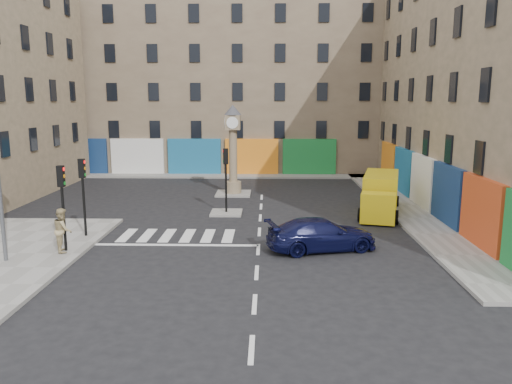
{
  "coord_description": "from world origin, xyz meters",
  "views": [
    {
      "loc": [
        0.42,
        -20.32,
        6.6
      ],
      "look_at": [
        -0.18,
        4.26,
        2.0
      ],
      "focal_mm": 35.0,
      "sensor_mm": 36.0,
      "label": 1
    }
  ],
  "objects_px": {
    "yellow_van": "(380,194)",
    "pedestrian_tan": "(63,230)",
    "traffic_light_island": "(226,170)",
    "clock_pillar": "(233,144)",
    "traffic_light_left_near": "(62,194)",
    "navy_sedan": "(321,234)",
    "traffic_light_left_far": "(83,185)"
  },
  "relations": [
    {
      "from": "clock_pillar",
      "to": "pedestrian_tan",
      "type": "distance_m",
      "value": 15.48
    },
    {
      "from": "traffic_light_left_near",
      "to": "yellow_van",
      "type": "relative_size",
      "value": 0.57
    },
    {
      "from": "clock_pillar",
      "to": "traffic_light_left_near",
      "type": "bearing_deg",
      "value": -114.55
    },
    {
      "from": "traffic_light_left_far",
      "to": "navy_sedan",
      "type": "height_order",
      "value": "traffic_light_left_far"
    },
    {
      "from": "traffic_light_left_far",
      "to": "pedestrian_tan",
      "type": "height_order",
      "value": "traffic_light_left_far"
    },
    {
      "from": "clock_pillar",
      "to": "navy_sedan",
      "type": "relative_size",
      "value": 1.25
    },
    {
      "from": "traffic_light_left_far",
      "to": "clock_pillar",
      "type": "xyz_separation_m",
      "value": [
        6.3,
        11.4,
        0.93
      ]
    },
    {
      "from": "traffic_light_left_near",
      "to": "traffic_light_left_far",
      "type": "bearing_deg",
      "value": 90.0
    },
    {
      "from": "clock_pillar",
      "to": "yellow_van",
      "type": "distance_m",
      "value": 10.87
    },
    {
      "from": "traffic_light_left_near",
      "to": "pedestrian_tan",
      "type": "height_order",
      "value": "traffic_light_left_near"
    },
    {
      "from": "traffic_light_left_far",
      "to": "pedestrian_tan",
      "type": "relative_size",
      "value": 1.96
    },
    {
      "from": "yellow_van",
      "to": "pedestrian_tan",
      "type": "relative_size",
      "value": 3.43
    },
    {
      "from": "clock_pillar",
      "to": "pedestrian_tan",
      "type": "xyz_separation_m",
      "value": [
        -6.34,
        -13.91,
        -2.45
      ]
    },
    {
      "from": "traffic_light_left_far",
      "to": "yellow_van",
      "type": "relative_size",
      "value": 0.57
    },
    {
      "from": "yellow_van",
      "to": "pedestrian_tan",
      "type": "height_order",
      "value": "yellow_van"
    },
    {
      "from": "traffic_light_island",
      "to": "navy_sedan",
      "type": "xyz_separation_m",
      "value": [
        4.8,
        -6.96,
        -1.88
      ]
    },
    {
      "from": "yellow_van",
      "to": "pedestrian_tan",
      "type": "bearing_deg",
      "value": -136.93
    },
    {
      "from": "traffic_light_island",
      "to": "clock_pillar",
      "type": "relative_size",
      "value": 0.61
    },
    {
      "from": "clock_pillar",
      "to": "navy_sedan",
      "type": "xyz_separation_m",
      "value": [
        4.8,
        -12.95,
        -2.84
      ]
    },
    {
      "from": "traffic_light_island",
      "to": "pedestrian_tan",
      "type": "xyz_separation_m",
      "value": [
        -6.34,
        -7.91,
        -1.49
      ]
    },
    {
      "from": "navy_sedan",
      "to": "clock_pillar",
      "type": "bearing_deg",
      "value": 5.91
    },
    {
      "from": "traffic_light_island",
      "to": "pedestrian_tan",
      "type": "distance_m",
      "value": 10.25
    },
    {
      "from": "traffic_light_island",
      "to": "traffic_light_left_far",
      "type": "bearing_deg",
      "value": -139.4
    },
    {
      "from": "navy_sedan",
      "to": "pedestrian_tan",
      "type": "relative_size",
      "value": 2.57
    },
    {
      "from": "traffic_light_left_near",
      "to": "clock_pillar",
      "type": "relative_size",
      "value": 0.61
    },
    {
      "from": "traffic_light_left_near",
      "to": "traffic_light_island",
      "type": "height_order",
      "value": "traffic_light_left_near"
    },
    {
      "from": "traffic_light_left_near",
      "to": "pedestrian_tan",
      "type": "relative_size",
      "value": 1.96
    },
    {
      "from": "yellow_van",
      "to": "pedestrian_tan",
      "type": "distance_m",
      "value": 17.42
    },
    {
      "from": "yellow_van",
      "to": "pedestrian_tan",
      "type": "xyz_separation_m",
      "value": [
        -15.32,
        -8.29,
        -0.03
      ]
    },
    {
      "from": "pedestrian_tan",
      "to": "clock_pillar",
      "type": "bearing_deg",
      "value": -47.94
    },
    {
      "from": "clock_pillar",
      "to": "navy_sedan",
      "type": "height_order",
      "value": "clock_pillar"
    },
    {
      "from": "clock_pillar",
      "to": "navy_sedan",
      "type": "bearing_deg",
      "value": -69.68
    }
  ]
}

